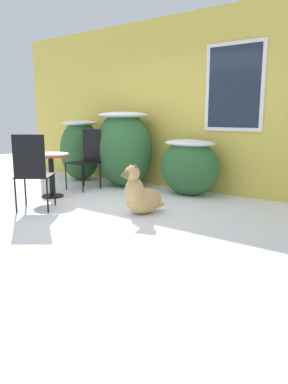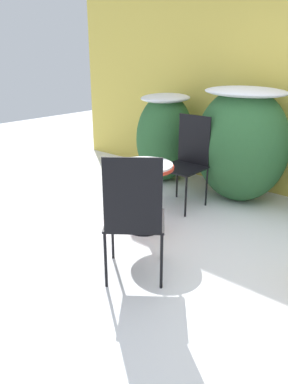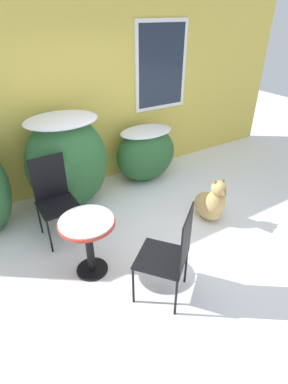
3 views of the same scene
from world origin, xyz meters
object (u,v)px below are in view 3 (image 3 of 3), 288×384
object	(u,v)px
patio_table	(88,233)
patio_chair_far_side	(171,253)
patio_chair_near_table	(55,196)
dog	(211,204)

from	to	relation	value
patio_table	patio_chair_far_side	bearing A→B (deg)	-53.58
patio_chair_near_table	dog	bearing A→B (deg)	-23.79
patio_table	dog	distance (m)	1.90
patio_chair_near_table	patio_chair_far_side	xyz separation A→B (m)	(0.64, -1.64, 0.00)
patio_chair_near_table	patio_chair_far_side	bearing A→B (deg)	-69.17
patio_table	patio_chair_near_table	size ratio (longest dim) A/B	0.67
dog	patio_chair_near_table	bearing A→B (deg)	171.70
dog	patio_table	bearing A→B (deg)	-163.86
patio_table	patio_chair_far_side	distance (m)	0.94
patio_table	dog	world-z (taller)	patio_table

